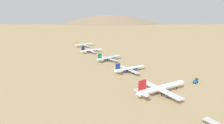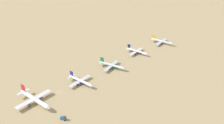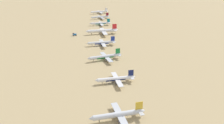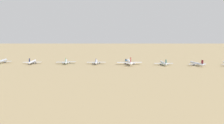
# 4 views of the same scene
# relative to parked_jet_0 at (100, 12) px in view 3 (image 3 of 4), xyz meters

# --- Properties ---
(ground_plane) EXTENTS (2194.56, 2194.56, 0.00)m
(ground_plane) POSITION_rel_parked_jet_0_xyz_m (34.78, 177.92, -3.70)
(ground_plane) COLOR tan
(parked_jet_0) EXTENTS (38.61, 31.38, 11.13)m
(parked_jet_0) POSITION_rel_parked_jet_0_xyz_m (0.00, 0.00, 0.00)
(parked_jet_0) COLOR white
(parked_jet_0) RESTS_ON ground
(parked_jet_1) EXTENTS (36.45, 29.70, 10.51)m
(parked_jet_1) POSITION_rel_parked_jet_0_xyz_m (9.06, 49.61, -0.17)
(parked_jet_1) COLOR silver
(parked_jet_1) RESTS_ON ground
(parked_jet_2) EXTENTS (36.48, 29.65, 10.52)m
(parked_jet_2) POSITION_rel_parked_jet_0_xyz_m (20.00, 98.65, -0.20)
(parked_jet_2) COLOR silver
(parked_jet_2) RESTS_ON ground
(parked_jet_3) EXTENTS (48.27, 39.23, 13.92)m
(parked_jet_3) POSITION_rel_parked_jet_0_xyz_m (28.56, 151.39, 0.98)
(parked_jet_3) COLOR white
(parked_jet_3) RESTS_ON ground
(parked_jet_4) EXTENTS (37.90, 30.78, 10.93)m
(parked_jet_4) POSITION_rel_parked_jet_0_xyz_m (41.56, 203.65, -0.07)
(parked_jet_4) COLOR silver
(parked_jet_4) RESTS_ON ground
(parked_jet_5) EXTENTS (38.92, 31.70, 11.22)m
(parked_jet_5) POSITION_rel_parked_jet_0_xyz_m (49.04, 253.06, 0.03)
(parked_jet_5) COLOR silver
(parked_jet_5) RESTS_ON ground
(parked_jet_6) EXTENTS (36.35, 29.50, 10.49)m
(parked_jet_6) POSITION_rel_parked_jet_0_xyz_m (52.76, 307.69, -0.21)
(parked_jet_6) COLOR white
(parked_jet_6) RESTS_ON ground
(parked_jet_7) EXTENTS (38.76, 31.39, 11.21)m
(parked_jet_7) POSITION_rel_parked_jet_0_xyz_m (65.95, 360.74, 0.07)
(parked_jet_7) COLOR silver
(parked_jet_7) RESTS_ON ground
(service_truck) EXTENTS (5.53, 3.51, 3.90)m
(service_truck) POSITION_rel_parked_jet_0_xyz_m (69.33, 150.22, -1.62)
(service_truck) COLOR #1E5999
(service_truck) RESTS_ON ground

